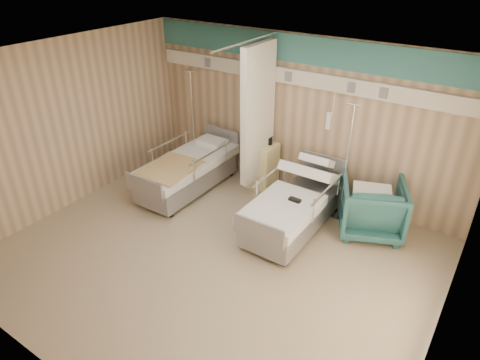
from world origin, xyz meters
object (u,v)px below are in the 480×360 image
visitor_armchair (372,208)px  iv_stand_left (195,149)px  bedside_cabinet (262,165)px  bed_left (187,175)px  bed_right (294,211)px  iv_stand_right (342,195)px

visitor_armchair → iv_stand_left: bearing=-27.2°
bedside_cabinet → iv_stand_left: iv_stand_left is taller
bed_left → bed_right: bearing=0.0°
visitor_armchair → iv_stand_left: 3.73m
bed_right → bed_left: same height
bedside_cabinet → visitor_armchair: 2.22m
iv_stand_right → iv_stand_left: 3.18m
bed_left → iv_stand_right: iv_stand_right is taller
iv_stand_right → bedside_cabinet: bearing=175.2°
bed_right → iv_stand_right: iv_stand_right is taller
bed_right → iv_stand_left: bearing=163.3°
iv_stand_right → iv_stand_left: iv_stand_left is taller
iv_stand_right → bed_right: bearing=-123.3°
bedside_cabinet → visitor_armchair: visitor_armchair is taller
iv_stand_right → iv_stand_left: bearing=179.3°
visitor_armchair → bed_right: bearing=5.7°
bed_right → iv_stand_left: 2.80m
bedside_cabinet → iv_stand_left: 1.53m
iv_stand_right → iv_stand_left: (-3.18, 0.04, 0.00)m
bed_right → iv_stand_left: iv_stand_left is taller
bed_right → bedside_cabinet: bearing=142.0°
bed_right → iv_stand_left: (-2.68, 0.80, 0.09)m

